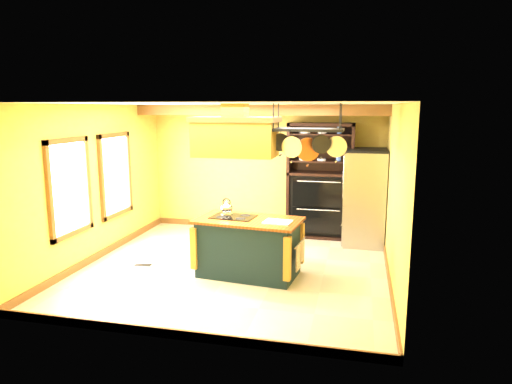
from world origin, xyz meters
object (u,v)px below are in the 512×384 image
at_px(kitchen_island, 248,246).
at_px(pot_rack, 308,137).
at_px(range_hood, 235,135).
at_px(hutch, 320,193).
at_px(refrigerator, 364,199).

distance_m(kitchen_island, pot_rack, 1.97).
height_order(range_hood, hutch, range_hood).
bearing_deg(range_hood, kitchen_island, 0.31).
distance_m(refrigerator, hutch, 0.95).
relative_size(kitchen_island, refrigerator, 0.95).
bearing_deg(kitchen_island, pot_rack, 7.07).
bearing_deg(hutch, pot_rack, -89.76).
relative_size(range_hood, refrigerator, 0.72).
height_order(kitchen_island, range_hood, range_hood).
xyz_separation_m(pot_rack, refrigerator, (0.88, 2.18, -1.33)).
relative_size(kitchen_island, range_hood, 1.31).
bearing_deg(kitchen_island, hutch, 76.91).
distance_m(range_hood, refrigerator, 3.24).
bearing_deg(pot_rack, range_hood, -179.37).
bearing_deg(refrigerator, kitchen_island, -129.19).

